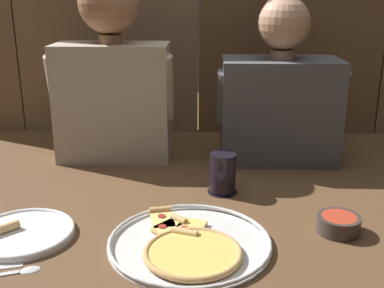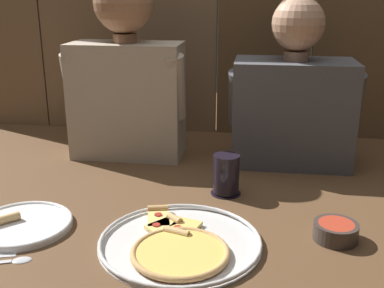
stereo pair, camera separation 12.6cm
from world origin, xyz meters
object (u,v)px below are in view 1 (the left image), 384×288
dipping_bowl (339,223)px  diner_right (280,92)px  dinner_plate (22,233)px  pizza_tray (188,244)px  diner_left (112,71)px  drinking_glass (223,174)px

dipping_bowl → diner_right: bearing=98.5°
dinner_plate → diner_right: size_ratio=0.45×
pizza_tray → diner_left: diner_left is taller
dinner_plate → dipping_bowl: (0.77, 0.05, 0.01)m
dinner_plate → drinking_glass: bearing=29.6°
pizza_tray → dipping_bowl: (0.37, 0.09, 0.01)m
diner_right → drinking_glass: bearing=-123.5°
dinner_plate → drinking_glass: (0.49, 0.28, 0.05)m
pizza_tray → diner_left: bearing=114.4°
pizza_tray → diner_right: (0.29, 0.62, 0.23)m
dipping_bowl → diner_left: 0.89m
dinner_plate → drinking_glass: drinking_glass is taller
drinking_glass → diner_right: diner_right is taller
diner_left → dinner_plate: bearing=-102.0°
dipping_bowl → dinner_plate: bearing=-176.4°
pizza_tray → dinner_plate: 0.41m
diner_right → dinner_plate: bearing=-140.0°
diner_left → diner_right: diner_left is taller
dinner_plate → diner_left: bearing=78.0°
diner_left → diner_right: 0.57m
diner_left → pizza_tray: bearing=-65.6°
drinking_glass → dipping_bowl: 0.36m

